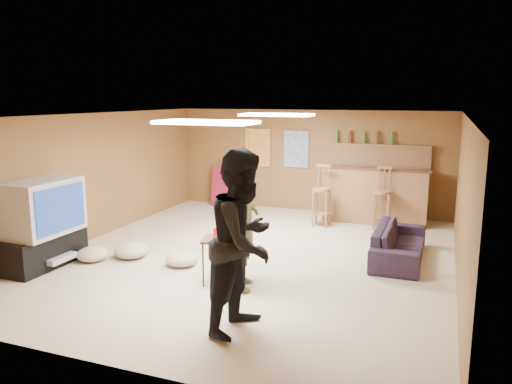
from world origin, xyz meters
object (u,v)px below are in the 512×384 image
(person_black, at_px, (244,241))
(person_olive, at_px, (242,220))
(bar_counter, at_px, (375,195))
(tray_table, at_px, (222,262))
(sofa, at_px, (399,243))
(tv_body, at_px, (44,207))

(person_black, bearing_deg, person_olive, 31.00)
(bar_counter, height_order, tray_table, bar_counter)
(bar_counter, xyz_separation_m, person_black, (-0.68, -5.27, 0.43))
(bar_counter, xyz_separation_m, sofa, (0.68, -2.28, -0.29))
(tray_table, bearing_deg, person_olive, 2.98)
(sofa, xyz_separation_m, tray_table, (-2.11, -1.92, 0.06))
(person_olive, relative_size, person_black, 0.93)
(person_olive, height_order, person_black, person_black)
(tv_body, xyz_separation_m, person_black, (3.47, -0.82, 0.08))
(person_olive, bearing_deg, tv_body, 74.22)
(sofa, distance_m, tray_table, 2.86)
(tv_body, height_order, person_black, person_black)
(person_black, distance_m, tray_table, 1.46)
(bar_counter, bearing_deg, person_black, -97.36)
(person_olive, xyz_separation_m, person_black, (0.46, -1.08, 0.07))
(person_black, bearing_deg, sofa, -16.59)
(tv_body, bearing_deg, bar_counter, 47.00)
(tray_table, bearing_deg, tv_body, -174.75)
(person_black, xyz_separation_m, sofa, (1.36, 2.99, -0.72))
(person_black, relative_size, sofa, 1.09)
(sofa, bearing_deg, person_black, 155.57)
(tv_body, distance_m, person_black, 3.57)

